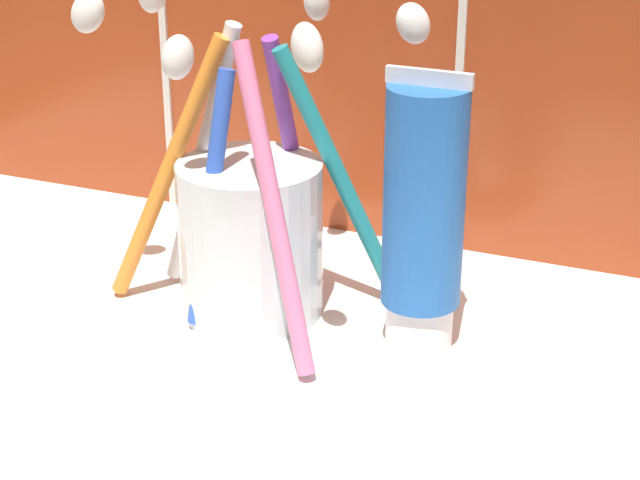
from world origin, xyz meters
The scene contains 3 objects.
sink_counter centered at (0.00, 0.00, 1.00)cm, with size 79.72×33.56×2.00cm, color white.
toothbrush_cup centered at (-5.85, 3.88, 7.26)cm, with size 18.39×14.13×18.12cm.
toothpaste_tube centered at (3.85, 3.85, 9.27)cm, with size 4.31×4.11×14.67cm.
Camera 1 is at (18.02, -43.65, 29.57)cm, focal length 60.00 mm.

